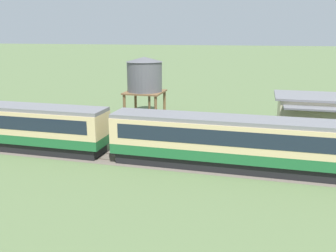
{
  "coord_description": "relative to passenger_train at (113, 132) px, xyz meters",
  "views": [
    {
      "loc": [
        1.65,
        -27.08,
        10.18
      ],
      "look_at": [
        -5.34,
        -0.7,
        3.07
      ],
      "focal_mm": 38.0,
      "sensor_mm": 36.0,
      "label": 1
    }
  ],
  "objects": [
    {
      "name": "water_tower",
      "position": [
        0.06,
        8.29,
        3.72
      ],
      "size": [
        3.81,
        3.81,
        7.91
      ],
      "color": "brown",
      "rests_on": "ground_plane"
    },
    {
      "name": "ground_plane",
      "position": [
        10.08,
        0.69,
        -2.25
      ],
      "size": [
        600.0,
        600.0,
        0.0
      ],
      "primitive_type": "plane",
      "color": "#566B42"
    },
    {
      "name": "yard_tree_0",
      "position": [
        -2.53,
        17.78,
        1.89
      ],
      "size": [
        3.06,
        3.06,
        5.7
      ],
      "color": "#4C3823",
      "rests_on": "ground_plane"
    },
    {
      "name": "railway_track",
      "position": [
        6.39,
        0.0,
        -2.24
      ],
      "size": [
        126.34,
        3.6,
        0.04
      ],
      "color": "#665B51",
      "rests_on": "ground_plane"
    },
    {
      "name": "passenger_train",
      "position": [
        0.0,
        0.0,
        0.0
      ],
      "size": [
        76.32,
        3.08,
        4.06
      ],
      "color": "#1E6033",
      "rests_on": "ground_plane"
    }
  ]
}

